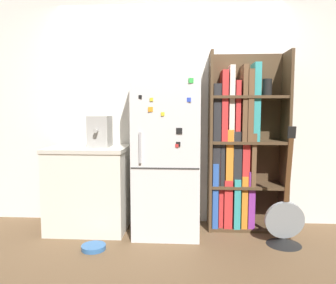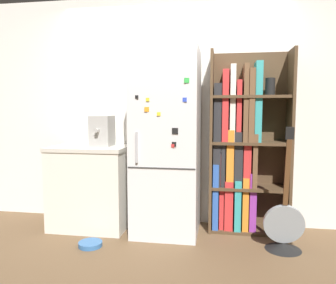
{
  "view_description": "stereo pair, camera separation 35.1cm",
  "coord_description": "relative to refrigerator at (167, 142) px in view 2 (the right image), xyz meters",
  "views": [
    {
      "loc": [
        0.22,
        -3.34,
        1.32
      ],
      "look_at": [
        0.01,
        0.15,
        0.97
      ],
      "focal_mm": 35.0,
      "sensor_mm": 36.0,
      "label": 1
    },
    {
      "loc": [
        0.57,
        -3.3,
        1.32
      ],
      "look_at": [
        0.01,
        0.15,
        0.97
      ],
      "focal_mm": 35.0,
      "sensor_mm": 36.0,
      "label": 2
    }
  ],
  "objects": [
    {
      "name": "pet_bowl",
      "position": [
        -0.67,
        -0.52,
        -0.95
      ],
      "size": [
        0.23,
        0.23,
        0.04
      ],
      "color": "#3366A5",
      "rests_on": "ground_plane"
    },
    {
      "name": "espresso_machine",
      "position": [
        -0.74,
        0.05,
        0.11
      ],
      "size": [
        0.22,
        0.31,
        0.33
      ],
      "color": "#A5A39E",
      "rests_on": "kitchen_counter"
    },
    {
      "name": "ground_plane",
      "position": [
        0.0,
        -0.11,
        -0.97
      ],
      "size": [
        16.0,
        16.0,
        0.0
      ],
      "primitive_type": "plane",
      "color": "brown"
    },
    {
      "name": "kitchen_counter",
      "position": [
        -0.86,
        0.03,
        -0.51
      ],
      "size": [
        0.85,
        0.65,
        0.92
      ],
      "color": "silver",
      "rests_on": "ground_plane"
    },
    {
      "name": "bookshelf",
      "position": [
        0.78,
        0.18,
        -0.08
      ],
      "size": [
        0.84,
        0.36,
        1.93
      ],
      "color": "#4C3823",
      "rests_on": "ground_plane"
    },
    {
      "name": "refrigerator",
      "position": [
        0.0,
        0.0,
        0.0
      ],
      "size": [
        0.68,
        0.7,
        1.94
      ],
      "color": "silver",
      "rests_on": "ground_plane"
    },
    {
      "name": "guitar",
      "position": [
        1.16,
        -0.29,
        -0.8
      ],
      "size": [
        0.38,
        0.34,
        1.17
      ],
      "color": "black",
      "rests_on": "ground_plane"
    },
    {
      "name": "wall_back",
      "position": [
        0.0,
        0.36,
        0.33
      ],
      "size": [
        8.0,
        0.05,
        2.6
      ],
      "color": "white",
      "rests_on": "ground_plane"
    }
  ]
}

